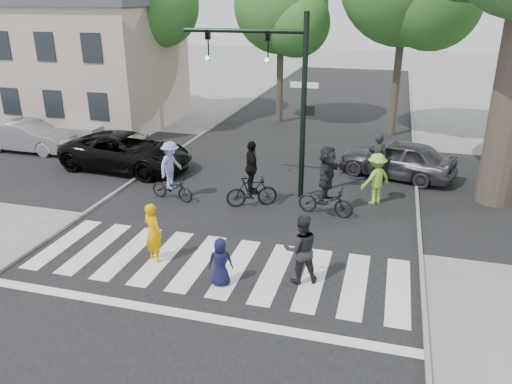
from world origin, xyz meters
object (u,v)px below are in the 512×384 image
cyclist_right (326,185)px  cyclist_mid (252,180)px  pedestrian_adult (301,249)px  car_silver (29,136)px  car_suv (127,152)px  pedestrian_woman (153,233)px  car_grey (397,159)px  pedestrian_child (221,262)px  cyclist_left (171,175)px  traffic_signal (278,81)px

cyclist_right → cyclist_mid: bearing=178.8°
pedestrian_adult → car_silver: bearing=-51.6°
pedestrian_adult → car_suv: (-8.17, 6.44, -0.14)m
pedestrian_woman → cyclist_right: (3.84, 4.11, 0.20)m
car_grey → pedestrian_adult: bearing=2.4°
pedestrian_woman → cyclist_mid: cyclist_mid is taller
pedestrian_child → cyclist_mid: bearing=-97.7°
cyclist_right → car_silver: (-13.62, 3.46, -0.32)m
pedestrian_woman → pedestrian_child: pedestrian_woman is taller
cyclist_left → cyclist_mid: cyclist_mid is taller
traffic_signal → pedestrian_child: (0.07, -6.04, -3.30)m
pedestrian_child → pedestrian_woman: bearing=-32.5°
pedestrian_woman → pedestrian_child: (2.04, -0.65, -0.20)m
cyclist_left → car_silver: cyclist_left is taller
traffic_signal → pedestrian_woman: (-1.97, -5.40, -3.10)m
pedestrian_child → car_grey: bearing=-128.3°
traffic_signal → pedestrian_woman: traffic_signal is taller
cyclist_mid → traffic_signal: bearing=66.4°
car_grey → pedestrian_child: bearing=-6.8°
car_suv → car_grey: size_ratio=1.22×
cyclist_right → cyclist_left: bearing=-178.5°
pedestrian_child → pedestrian_adult: 1.92m
pedestrian_woman → cyclist_left: cyclist_left is taller
pedestrian_woman → car_silver: (-9.78, 7.57, -0.11)m
cyclist_mid → car_suv: (-5.77, 2.30, -0.18)m
pedestrian_woman → cyclist_right: 5.62m
cyclist_mid → car_grey: (4.49, 4.19, -0.18)m
car_silver → car_grey: car_grey is taller
pedestrian_woman → cyclist_left: size_ratio=0.79×
pedestrian_adult → cyclist_right: (0.02, 4.10, 0.14)m
pedestrian_adult → pedestrian_child: bearing=-2.3°
pedestrian_woman → car_silver: size_ratio=0.38×
pedestrian_adult → cyclist_right: bearing=-112.8°
cyclist_mid → pedestrian_child: bearing=-82.7°
cyclist_left → cyclist_mid: (2.72, 0.18, 0.02)m
car_suv → car_silver: bearing=83.3°
pedestrian_woman → cyclist_right: cyclist_right is taller
pedestrian_woman → pedestrian_adult: size_ratio=0.93×
traffic_signal → car_grey: (3.95, 2.95, -3.18)m
cyclist_left → pedestrian_woman: bearing=-71.9°
car_silver → cyclist_right: bearing=-104.3°
traffic_signal → pedestrian_child: size_ratio=5.02×
pedestrian_adult → traffic_signal: bearing=-93.5°
pedestrian_adult → cyclist_mid: bearing=-82.5°
pedestrian_child → car_suv: size_ratio=0.23×
pedestrian_adult → cyclist_right: size_ratio=0.77×
cyclist_right → car_grey: bearing=63.9°
cyclist_left → car_grey: cyclist_left is taller
cyclist_left → car_suv: 3.93m
traffic_signal → cyclist_mid: (-0.54, -1.24, -3.00)m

